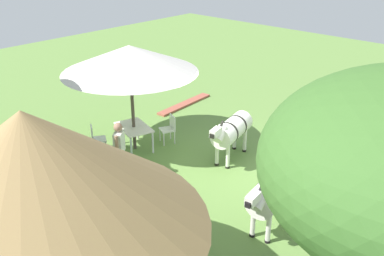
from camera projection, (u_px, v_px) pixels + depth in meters
The scene contains 12 objects.
ground_plane at pixel (225, 164), 12.79m from camera, with size 36.00×36.00×0.00m, color #5E823D.
thatched_hut at pixel (39, 221), 6.62m from camera, with size 5.23×5.23×4.03m.
shade_umbrella at pixel (130, 59), 12.57m from camera, with size 3.97×3.97×3.26m.
patio_dining_table at pixel (134, 129), 13.48m from camera, with size 1.43×1.15×0.74m.
patio_chair_near_lawn at pixel (96, 138), 13.24m from camera, with size 0.59×0.59×0.90m.
patio_chair_west_end at pixel (170, 127), 13.94m from camera, with size 0.58×0.57×0.90m.
guest_beside_umbrella at pixel (119, 147), 11.57m from camera, with size 0.45×0.50×1.70m.
standing_watcher at pixel (302, 121), 13.10m from camera, with size 0.46×0.51×1.74m.
zebra_nearest_camera at pixel (274, 191), 9.74m from camera, with size 0.89×2.31×1.49m.
zebra_by_umbrella at pixel (231, 131), 12.74m from camera, with size 0.96×2.23×1.46m.
zebra_toward_hut at pixel (371, 145), 11.80m from camera, with size 1.99×1.50×1.51m.
brick_patio_kerb at pixel (185, 104), 17.11m from camera, with size 2.80×0.36×0.08m, color #9B4F3E.
Camera 1 is at (-6.87, 8.93, 6.23)m, focal length 41.17 mm.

